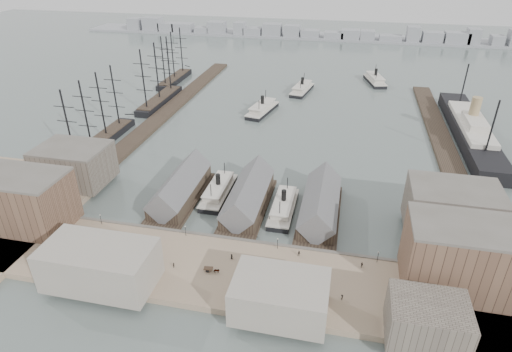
% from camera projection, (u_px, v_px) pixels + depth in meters
% --- Properties ---
extents(ground, '(900.00, 900.00, 0.00)m').
position_uv_depth(ground, '(237.00, 234.00, 142.25)').
color(ground, '#505D5A').
rests_on(ground, ground).
extents(quay, '(180.00, 30.00, 2.00)m').
position_uv_depth(quay, '(219.00, 272.00, 124.66)').
color(quay, gray).
rests_on(quay, ground).
extents(seawall, '(180.00, 1.20, 2.30)m').
position_uv_depth(seawall, '(232.00, 241.00, 137.24)').
color(seawall, '#59544C').
rests_on(seawall, ground).
extents(west_wharf, '(10.00, 220.00, 1.60)m').
position_uv_depth(west_wharf, '(165.00, 113.00, 240.29)').
color(west_wharf, '#2D231C').
rests_on(west_wharf, ground).
extents(east_wharf, '(10.00, 180.00, 1.60)m').
position_uv_depth(east_wharf, '(442.00, 144.00, 204.02)').
color(east_wharf, '#2D231C').
rests_on(east_wharf, ground).
extents(ferry_shed_west, '(14.00, 42.00, 12.60)m').
position_uv_depth(ferry_shed_west, '(180.00, 188.00, 159.38)').
color(ferry_shed_west, '#2D231C').
rests_on(ferry_shed_west, ground).
extents(ferry_shed_center, '(14.00, 42.00, 12.60)m').
position_uv_depth(ferry_shed_center, '(248.00, 196.00, 154.44)').
color(ferry_shed_center, '#2D231C').
rests_on(ferry_shed_center, ground).
extents(ferry_shed_east, '(14.00, 42.00, 12.60)m').
position_uv_depth(ferry_shed_east, '(320.00, 205.00, 149.51)').
color(ferry_shed_east, '#2D231C').
rests_on(ferry_shed_east, ground).
extents(warehouse_west_front, '(32.00, 18.00, 18.00)m').
position_uv_depth(warehouse_west_front, '(20.00, 201.00, 139.97)').
color(warehouse_west_front, brown).
rests_on(warehouse_west_front, west_land).
extents(warehouse_west_back, '(26.00, 20.00, 14.00)m').
position_uv_depth(warehouse_west_back, '(74.00, 165.00, 166.59)').
color(warehouse_west_back, '#60564C').
rests_on(warehouse_west_back, west_land).
extents(warehouse_east_front, '(30.00, 18.00, 19.00)m').
position_uv_depth(warehouse_east_front, '(463.00, 258.00, 113.91)').
color(warehouse_east_front, brown).
rests_on(warehouse_east_front, east_land).
extents(warehouse_east_back, '(28.00, 20.00, 15.00)m').
position_uv_depth(warehouse_east_back, '(452.00, 210.00, 137.59)').
color(warehouse_east_back, '#60564C').
rests_on(warehouse_east_back, east_land).
extents(street_bldg_center, '(24.00, 16.00, 10.00)m').
position_uv_depth(street_bldg_center, '(280.00, 296.00, 107.71)').
color(street_bldg_center, gray).
rests_on(street_bldg_center, quay).
extents(street_bldg_west, '(30.00, 16.00, 12.00)m').
position_uv_depth(street_bldg_west, '(100.00, 265.00, 116.72)').
color(street_bldg_west, gray).
rests_on(street_bldg_west, quay).
extents(street_bldg_east, '(18.00, 14.00, 11.00)m').
position_uv_depth(street_bldg_east, '(427.00, 322.00, 99.97)').
color(street_bldg_east, '#60564C').
rests_on(street_bldg_east, quay).
extents(lamp_post_far_w, '(0.44, 0.44, 3.92)m').
position_uv_depth(lamp_post_far_w, '(100.00, 217.00, 142.53)').
color(lamp_post_far_w, black).
rests_on(lamp_post_far_w, quay).
extents(lamp_post_near_w, '(0.44, 0.44, 3.92)m').
position_uv_depth(lamp_post_near_w, '(185.00, 229.00, 136.83)').
color(lamp_post_near_w, black).
rests_on(lamp_post_near_w, quay).
extents(lamp_post_near_e, '(0.44, 0.44, 3.92)m').
position_uv_depth(lamp_post_near_e, '(278.00, 241.00, 131.14)').
color(lamp_post_near_e, black).
rests_on(lamp_post_near_e, quay).
extents(lamp_post_far_e, '(0.44, 0.44, 3.92)m').
position_uv_depth(lamp_post_far_e, '(378.00, 255.00, 125.44)').
color(lamp_post_far_e, black).
rests_on(lamp_post_far_e, quay).
extents(far_shore, '(500.00, 40.00, 15.72)m').
position_uv_depth(far_shore, '(320.00, 34.00, 426.52)').
color(far_shore, gray).
rests_on(far_shore, ground).
extents(ferry_docked_west, '(8.13, 27.11, 9.68)m').
position_uv_depth(ferry_docked_west, '(219.00, 190.00, 162.92)').
color(ferry_docked_west, black).
rests_on(ferry_docked_west, ground).
extents(ferry_docked_east, '(7.91, 26.38, 9.42)m').
position_uv_depth(ferry_docked_east, '(283.00, 206.00, 153.07)').
color(ferry_docked_east, black).
rests_on(ferry_docked_east, ground).
extents(ferry_open_near, '(14.52, 30.59, 10.51)m').
position_uv_depth(ferry_open_near, '(262.00, 109.00, 241.76)').
color(ferry_open_near, black).
rests_on(ferry_open_near, ground).
extents(ferry_open_mid, '(13.10, 29.55, 10.19)m').
position_uv_depth(ferry_open_mid, '(302.00, 89.00, 274.85)').
color(ferry_open_mid, black).
rests_on(ferry_open_mid, ground).
extents(ferry_open_far, '(15.88, 30.54, 10.45)m').
position_uv_depth(ferry_open_far, '(375.00, 80.00, 292.56)').
color(ferry_open_far, black).
rests_on(ferry_open_far, ground).
extents(sailing_ship_near, '(8.17, 56.31, 33.61)m').
position_uv_depth(sailing_ship_near, '(99.00, 141.00, 202.53)').
color(sailing_ship_near, black).
rests_on(sailing_ship_near, ground).
extents(sailing_ship_mid, '(8.69, 50.20, 35.72)m').
position_uv_depth(sailing_ship_mid, '(160.00, 99.00, 255.72)').
color(sailing_ship_mid, black).
rests_on(sailing_ship_mid, ground).
extents(sailing_ship_far, '(8.16, 45.34, 33.55)m').
position_uv_depth(sailing_ship_far, '(175.00, 78.00, 295.04)').
color(sailing_ship_far, black).
rests_on(sailing_ship_far, ground).
extents(ocean_steamer, '(13.95, 101.94, 20.39)m').
position_uv_depth(ocean_steamer, '(470.00, 129.00, 210.67)').
color(ocean_steamer, black).
rests_on(ocean_steamer, ground).
extents(tram, '(3.13, 11.21, 3.97)m').
position_uv_depth(tram, '(413.00, 276.00, 118.64)').
color(tram, black).
rests_on(tram, quay).
extents(horse_cart_left, '(4.63, 3.91, 1.71)m').
position_uv_depth(horse_cart_left, '(79.00, 241.00, 134.55)').
color(horse_cart_left, black).
rests_on(horse_cart_left, quay).
extents(horse_cart_center, '(4.94, 1.83, 1.57)m').
position_uv_depth(horse_cart_center, '(214.00, 270.00, 122.47)').
color(horse_cart_center, black).
rests_on(horse_cart_center, quay).
extents(horse_cart_right, '(4.90, 3.06, 1.72)m').
position_uv_depth(horse_cart_right, '(254.00, 282.00, 118.33)').
color(horse_cart_right, black).
rests_on(horse_cart_right, quay).
extents(pedestrian_0, '(0.69, 0.70, 1.56)m').
position_uv_depth(pedestrian_0, '(80.00, 236.00, 136.84)').
color(pedestrian_0, black).
rests_on(pedestrian_0, quay).
extents(pedestrian_1, '(0.72, 0.91, 1.82)m').
position_uv_depth(pedestrian_1, '(79.00, 237.00, 136.04)').
color(pedestrian_1, black).
rests_on(pedestrian_1, quay).
extents(pedestrian_2, '(1.10, 1.26, 1.69)m').
position_uv_depth(pedestrian_2, '(140.00, 237.00, 135.95)').
color(pedestrian_2, black).
rests_on(pedestrian_2, quay).
extents(pedestrian_3, '(0.46, 0.99, 1.66)m').
position_uv_depth(pedestrian_3, '(174.00, 265.00, 124.44)').
color(pedestrian_3, black).
rests_on(pedestrian_3, quay).
extents(pedestrian_4, '(0.89, 1.01, 1.73)m').
position_uv_depth(pedestrian_4, '(232.00, 256.00, 127.74)').
color(pedestrian_4, black).
rests_on(pedestrian_4, quay).
extents(pedestrian_5, '(0.81, 0.79, 1.80)m').
position_uv_depth(pedestrian_5, '(243.00, 276.00, 120.08)').
color(pedestrian_5, black).
rests_on(pedestrian_5, quay).
extents(pedestrian_6, '(0.92, 0.74, 1.82)m').
position_uv_depth(pedestrian_6, '(299.00, 254.00, 128.86)').
color(pedestrian_6, black).
rests_on(pedestrian_6, quay).
extents(pedestrian_7, '(1.06, 1.28, 1.72)m').
position_uv_depth(pedestrian_7, '(342.00, 297.00, 113.10)').
color(pedestrian_7, black).
rests_on(pedestrian_7, quay).
extents(pedestrian_8, '(1.01, 1.05, 1.76)m').
position_uv_depth(pedestrian_8, '(362.00, 265.00, 124.47)').
color(pedestrian_8, black).
rests_on(pedestrian_8, quay).
extents(pedestrian_9, '(0.92, 0.66, 1.74)m').
position_uv_depth(pedestrian_9, '(395.00, 292.00, 114.83)').
color(pedestrian_9, black).
rests_on(pedestrian_9, quay).
extents(pedestrian_10, '(0.90, 1.03, 1.78)m').
position_uv_depth(pedestrian_10, '(141.00, 238.00, 135.78)').
color(pedestrian_10, black).
rests_on(pedestrian_10, quay).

